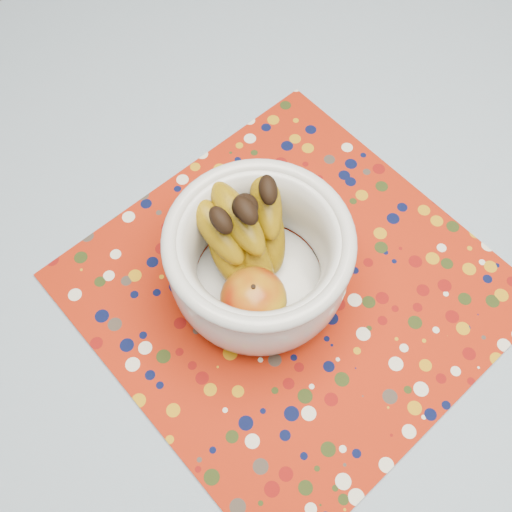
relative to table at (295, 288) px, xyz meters
name	(u,v)px	position (x,y,z in m)	size (l,w,h in m)	color
table	(295,288)	(0.00, 0.00, 0.00)	(1.20, 1.20, 0.75)	brown
tablecloth	(299,262)	(0.00, 0.00, 0.08)	(1.32, 1.32, 0.01)	slate
placemat	(290,288)	(-0.03, -0.02, 0.09)	(0.45, 0.45, 0.00)	#951B08
fruit_bowl	(257,253)	(-0.06, 0.01, 0.16)	(0.21, 0.21, 0.16)	silver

